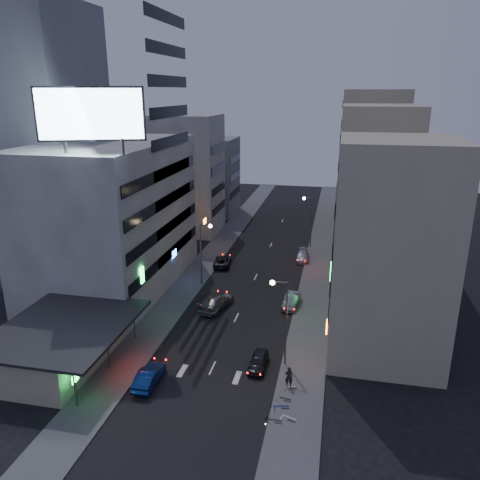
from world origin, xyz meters
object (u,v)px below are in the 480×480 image
(person, at_px, (289,377))
(scooter_black_a, at_px, (283,415))
(scooter_silver_a, at_px, (297,413))
(scooter_black_b, at_px, (292,394))
(road_car_silver, at_px, (216,302))
(scooter_blue, at_px, (289,399))
(road_car_blue, at_px, (149,376))
(parked_car_right_far, at_px, (303,256))
(parked_car_right_near, at_px, (258,361))
(parked_car_right_mid, at_px, (291,300))
(scooter_silver_b, at_px, (296,381))
(parked_car_left, at_px, (222,261))

(person, relative_size, scooter_black_a, 1.09)
(scooter_silver_a, bearing_deg, scooter_black_b, 34.29)
(road_car_silver, distance_m, scooter_blue, 18.70)
(road_car_blue, distance_m, person, 11.79)
(road_car_silver, distance_m, scooter_black_a, 20.22)
(parked_car_right_far, distance_m, road_car_blue, 34.65)
(person, xyz_separation_m, scooter_blue, (0.28, -2.48, -0.36))
(parked_car_right_near, relative_size, scooter_black_b, 2.28)
(parked_car_right_near, relative_size, road_car_blue, 0.86)
(parked_car_right_far, xyz_separation_m, road_car_blue, (-10.20, -33.11, 0.07))
(road_car_silver, distance_m, scooter_silver_a, 20.44)
(person, height_order, scooter_black_a, person)
(parked_car_right_mid, distance_m, road_car_blue, 20.30)
(road_car_silver, relative_size, scooter_black_a, 3.40)
(road_car_blue, bearing_deg, scooter_black_a, 167.55)
(scooter_blue, bearing_deg, scooter_black_a, 159.08)
(road_car_silver, xyz_separation_m, scooter_silver_b, (10.37, -13.07, -0.22))
(scooter_black_b, bearing_deg, parked_car_right_mid, 15.32)
(parked_car_left, height_order, scooter_blue, parked_car_left)
(road_car_silver, bearing_deg, scooter_silver_b, 140.15)
(scooter_blue, bearing_deg, road_car_blue, 73.05)
(scooter_blue, distance_m, scooter_black_b, 0.81)
(road_car_silver, bearing_deg, scooter_silver_a, 133.91)
(scooter_silver_a, relative_size, scooter_black_b, 1.07)
(parked_car_right_near, xyz_separation_m, scooter_silver_a, (4.10, -6.38, 0.02))
(parked_car_right_mid, distance_m, scooter_silver_a, 19.80)
(scooter_blue, xyz_separation_m, scooter_black_b, (0.18, 0.79, -0.05))
(parked_car_right_far, height_order, scooter_blue, parked_car_right_far)
(parked_car_right_far, height_order, road_car_silver, road_car_silver)
(parked_car_right_near, xyz_separation_m, road_car_silver, (-6.79, 10.92, 0.19))
(parked_car_right_mid, distance_m, person, 15.69)
(parked_car_right_mid, xyz_separation_m, scooter_blue, (1.70, -18.10, -0.04))
(parked_car_left, relative_size, scooter_silver_b, 3.03)
(scooter_silver_a, bearing_deg, scooter_blue, 47.10)
(scooter_silver_a, bearing_deg, parked_car_left, 42.41)
(scooter_silver_b, bearing_deg, parked_car_right_mid, -12.51)
(person, distance_m, scooter_black_b, 1.80)
(road_car_silver, distance_m, person, 16.50)
(parked_car_right_near, distance_m, road_car_silver, 12.86)
(parked_car_right_far, bearing_deg, parked_car_right_near, -95.75)
(scooter_silver_a, relative_size, scooter_silver_b, 1.12)
(parked_car_right_mid, bearing_deg, scooter_silver_a, -77.72)
(parked_car_right_mid, bearing_deg, parked_car_left, 139.66)
(scooter_black_a, bearing_deg, scooter_black_b, -5.29)
(road_car_blue, relative_size, scooter_black_b, 2.65)
(person, bearing_deg, scooter_blue, 91.68)
(scooter_silver_a, relative_size, scooter_blue, 0.98)
(parked_car_left, height_order, road_car_blue, road_car_blue)
(scooter_black_a, relative_size, scooter_silver_b, 1.06)
(parked_car_right_near, relative_size, parked_car_left, 0.78)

